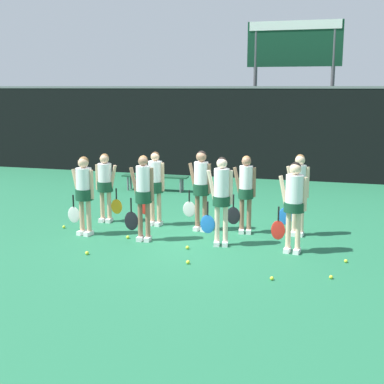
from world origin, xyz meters
The scene contains 22 objects.
ground_plane centered at (0.00, 0.00, 0.00)m, with size 140.00×140.00×0.00m, color #216642.
fence_windscreen centered at (0.00, 7.63, 1.60)m, with size 60.00×0.08×3.18m.
scoreboard centered at (1.15, 9.29, 4.21)m, with size 3.38×0.15×5.46m.
bench_courtside centered at (-2.48, 4.55, 0.41)m, with size 2.07×0.46×0.47m.
player_0 centered at (-2.22, -0.58, 1.02)m, with size 0.66×0.38×1.71m.
player_1 centered at (-0.85, -0.64, 1.04)m, with size 0.64×0.34×1.78m.
player_2 centered at (0.77, -0.54, 1.06)m, with size 0.63×0.35×1.80m.
player_3 centered at (2.21, -0.61, 1.06)m, with size 0.66×0.39×1.76m.
player_4 centered at (-2.28, 0.59, 0.96)m, with size 0.65×0.37×1.63m.
player_5 centered at (-1.05, 0.62, 1.00)m, with size 0.64×0.36×1.71m.
player_6 centered at (0.08, 0.46, 1.07)m, with size 0.65×0.36×1.79m.
player_7 centered at (1.07, 0.52, 0.99)m, with size 0.62×0.33×1.70m.
player_8 centered at (2.19, 0.64, 1.03)m, with size 0.63×0.32×1.76m.
tennis_ball_0 centered at (0.20, -0.98, 0.03)m, with size 0.07×0.07×0.07m, color #CCE033.
tennis_ball_1 centered at (2.04, -2.25, 0.03)m, with size 0.06×0.06×0.06m, color #CCE033.
tennis_ball_2 centered at (-1.54, -1.86, 0.04)m, with size 0.07×0.07×0.07m, color #CCE033.
tennis_ball_3 centered at (-2.54, -0.19, 0.03)m, with size 0.07×0.07×0.07m, color #CCE033.
tennis_ball_4 centered at (0.47, -1.84, 0.04)m, with size 0.07×0.07×0.07m, color #CCE033.
tennis_ball_5 centered at (3.22, -0.98, 0.03)m, with size 0.06×0.06×0.06m, color #CCE033.
tennis_ball_6 centered at (-2.95, -0.24, 0.03)m, with size 0.07×0.07×0.07m, color #CCE033.
tennis_ball_7 centered at (-1.22, -0.62, 0.03)m, with size 0.07×0.07×0.07m, color #CCE033.
tennis_ball_8 centered at (2.98, -1.91, 0.03)m, with size 0.06×0.06×0.06m, color #CCE033.
Camera 1 is at (3.10, -10.70, 3.15)m, focal length 50.00 mm.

